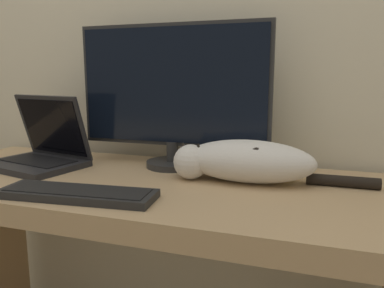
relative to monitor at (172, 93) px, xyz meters
The scene contains 6 objects.
desk 0.43m from the monitor, 98.83° to the right, with size 1.55×0.61×0.71m.
monitor is the anchor object (origin of this frame).
laptop 0.50m from the monitor, 163.15° to the right, with size 0.35×0.29×0.24m.
external_keyboard 0.47m from the monitor, 105.69° to the right, with size 0.41×0.15×0.02m.
cat 0.34m from the monitor, 22.33° to the right, with size 0.58×0.16×0.12m.
small_toy 0.44m from the monitor, ahead, with size 0.05×0.05×0.05m.
Camera 1 is at (0.48, -0.68, 1.01)m, focal length 35.00 mm.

